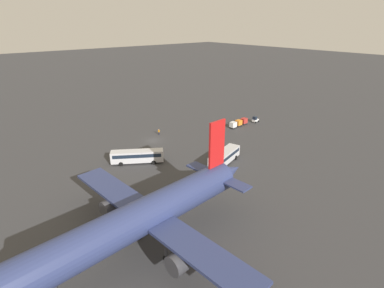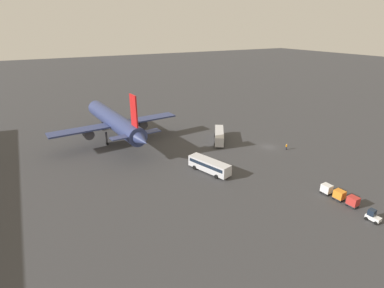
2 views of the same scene
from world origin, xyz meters
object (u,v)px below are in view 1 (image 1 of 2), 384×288
baggage_tug (255,120)px  cargo_cart_orange (239,123)px  shuttle_bus_far (224,156)px  cargo_cart_red (244,121)px  airplane (143,217)px  cargo_cart_white (233,125)px  shuttle_bus_near (137,156)px  worker_person (159,132)px

baggage_tug → cargo_cart_orange: bearing=-12.0°
shuttle_bus_far → cargo_cart_red: (-25.84, -16.27, -0.62)m
airplane → baggage_tug: (-60.87, -28.95, -5.46)m
shuttle_bus_far → cargo_cart_white: 25.70m
cargo_cart_orange → cargo_cart_white: 2.82m
airplane → shuttle_bus_near: (-14.63, -27.18, -4.50)m
shuttle_bus_near → cargo_cart_orange: bearing=-142.8°
baggage_tug → worker_person: 33.33m
cargo_cart_red → cargo_cart_white: same height
shuttle_bus_near → shuttle_bus_far: size_ratio=1.03×
airplane → shuttle_bus_far: bearing=-160.2°
cargo_cart_red → cargo_cart_orange: same height
airplane → worker_person: (-29.39, -39.90, -5.53)m
shuttle_bus_near → worker_person: bearing=-105.9°
cargo_cart_white → shuttle_bus_far: bearing=38.1°
worker_person → cargo_cart_white: bearing=154.1°
baggage_tug → shuttle_bus_near: bearing=-3.3°
airplane → cargo_cart_orange: airplane is taller
airplane → shuttle_bus_near: size_ratio=3.76×
shuttle_bus_far → cargo_cart_red: bearing=-164.9°
airplane → cargo_cart_white: 58.93m
baggage_tug → shuttle_bus_far: bearing=21.1°
cargo_cart_red → cargo_cart_white: bearing=4.2°
baggage_tug → cargo_cart_red: 4.66m
shuttle_bus_near → worker_person: (-14.76, -12.72, -1.03)m
cargo_cart_red → cargo_cart_white: size_ratio=1.00×
shuttle_bus_near → worker_person: size_ratio=6.73×
cargo_cart_orange → cargo_cart_white: size_ratio=1.00×
airplane → cargo_cart_orange: 61.48m
shuttle_bus_near → baggage_tug: bearing=-144.5°
baggage_tug → cargo_cart_orange: size_ratio=1.22×
shuttle_bus_far → cargo_cart_orange: (-23.03, -16.08, -0.62)m
shuttle_bus_near → airplane: bearing=95.1°
shuttle_bus_near → cargo_cart_red: size_ratio=5.69×
cargo_cart_orange → shuttle_bus_near: bearing=3.8°
shuttle_bus_far → cargo_cart_red: shuttle_bus_far is taller
shuttle_bus_far → worker_person: bearing=-104.6°
baggage_tug → cargo_cart_white: size_ratio=1.22×
cargo_cart_white → baggage_tug: bearing=176.6°
shuttle_bus_near → shuttle_bus_far: 20.82m
airplane → shuttle_bus_far: 33.75m
airplane → worker_person: airplane is taller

